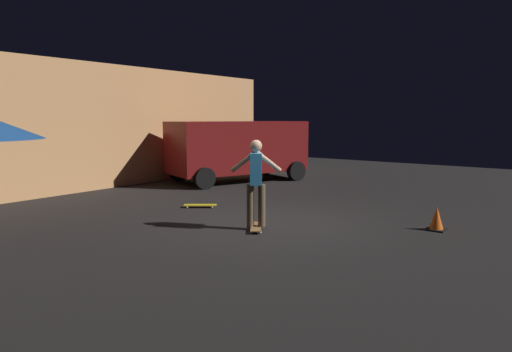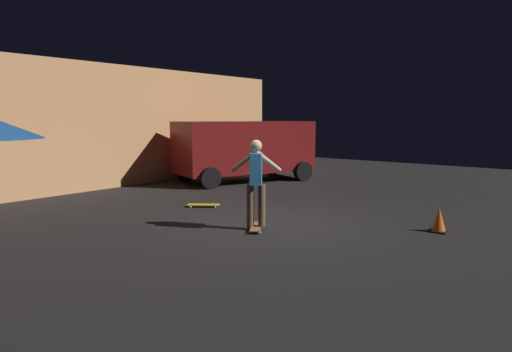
# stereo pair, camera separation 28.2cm
# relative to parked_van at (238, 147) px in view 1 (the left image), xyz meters

# --- Properties ---
(ground_plane) EXTENTS (28.00, 28.00, 0.00)m
(ground_plane) POSITION_rel_parked_van_xyz_m (-4.52, -4.42, -1.16)
(ground_plane) COLOR black
(low_building) EXTENTS (13.66, 3.18, 3.77)m
(low_building) POSITION_rel_parked_van_xyz_m (-3.08, 3.75, 0.72)
(low_building) COLOR tan
(low_building) RESTS_ON ground_plane
(parked_van) EXTENTS (4.97, 3.53, 2.03)m
(parked_van) POSITION_rel_parked_van_xyz_m (0.00, 0.00, 0.00)
(parked_van) COLOR maroon
(parked_van) RESTS_ON ground_plane
(skateboard_ridden) EXTENTS (0.75, 0.62, 0.07)m
(skateboard_ridden) POSITION_rel_parked_van_xyz_m (-5.07, -4.53, -1.11)
(skateboard_ridden) COLOR olive
(skateboard_ridden) RESTS_ON ground_plane
(skateboard_spare) EXTENTS (0.63, 0.75, 0.07)m
(skateboard_spare) POSITION_rel_parked_van_xyz_m (-4.14, -2.16, -1.11)
(skateboard_spare) COLOR gold
(skateboard_spare) RESTS_ON ground_plane
(skater) EXTENTS (0.64, 0.85, 1.67)m
(skater) POSITION_rel_parked_van_xyz_m (-5.07, -4.53, -0.12)
(skater) COLOR brown
(skater) RESTS_ON skateboard_ridden
(traffic_cone) EXTENTS (0.34, 0.34, 0.46)m
(traffic_cone) POSITION_rel_parked_van_xyz_m (-3.03, -7.35, -0.95)
(traffic_cone) COLOR black
(traffic_cone) RESTS_ON ground_plane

